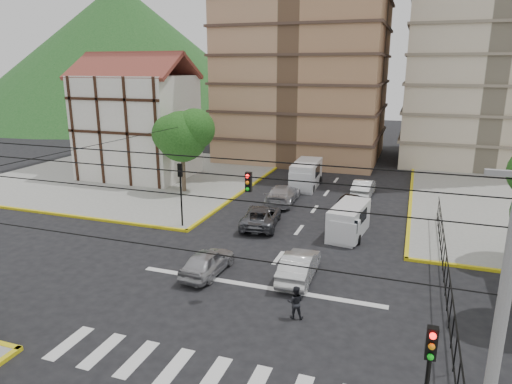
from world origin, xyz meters
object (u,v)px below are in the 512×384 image
at_px(traffic_light_se, 428,376).
at_px(van_left_lane, 306,175).
at_px(van_right_lane, 348,222).
at_px(car_white_front_right, 299,266).
at_px(pedestrian_crosswalk, 295,302).
at_px(traffic_light_nw, 181,184).
at_px(car_silver_front_left, 207,262).

distance_m(traffic_light_se, van_left_lane, 30.70).
height_order(van_right_lane, car_white_front_right, van_right_lane).
height_order(car_white_front_right, pedestrian_crosswalk, pedestrian_crosswalk).
bearing_deg(van_right_lane, pedestrian_crosswalk, -86.58).
bearing_deg(traffic_light_se, car_white_front_right, 119.57).
distance_m(traffic_light_nw, car_white_front_right, 11.08).
xyz_separation_m(traffic_light_nw, car_white_front_right, (9.59, -5.01, -2.38)).
bearing_deg(van_right_lane, traffic_light_se, -68.58).
relative_size(van_left_lane, car_white_front_right, 1.22).
xyz_separation_m(traffic_light_se, car_white_front_right, (-6.01, 10.59, -2.38)).
height_order(traffic_light_nw, pedestrian_crosswalk, traffic_light_nw).
relative_size(van_left_lane, pedestrian_crosswalk, 3.51).
relative_size(traffic_light_nw, pedestrian_crosswalk, 2.86).
xyz_separation_m(car_silver_front_left, car_white_front_right, (4.81, 1.08, 0.03)).
relative_size(traffic_light_se, car_white_front_right, 0.99).
xyz_separation_m(van_left_lane, car_white_front_right, (4.00, -18.37, -0.44)).
bearing_deg(van_left_lane, pedestrian_crosswalk, -79.87).
height_order(car_silver_front_left, car_white_front_right, car_white_front_right).
distance_m(traffic_light_se, pedestrian_crosswalk, 8.82).
bearing_deg(car_white_front_right, pedestrian_crosswalk, 100.25).
height_order(traffic_light_se, traffic_light_nw, same).
height_order(traffic_light_se, van_right_lane, traffic_light_se).
bearing_deg(van_right_lane, traffic_light_nw, -162.09).
bearing_deg(pedestrian_crosswalk, traffic_light_se, 117.30).
xyz_separation_m(van_right_lane, car_silver_front_left, (-6.33, -8.19, -0.30)).
bearing_deg(car_white_front_right, van_left_lane, -79.04).
distance_m(traffic_light_se, van_right_lane, 18.38).
relative_size(traffic_light_nw, van_right_lane, 0.92).
xyz_separation_m(van_right_lane, van_left_lane, (-5.52, 11.26, 0.16)).
height_order(traffic_light_nw, van_left_lane, traffic_light_nw).
relative_size(traffic_light_se, car_silver_front_left, 1.07).
bearing_deg(pedestrian_crosswalk, van_right_lane, -104.33).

